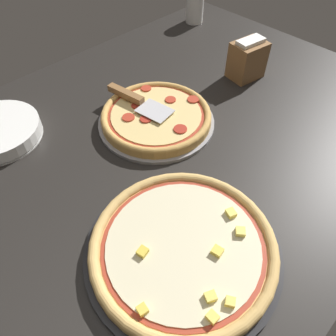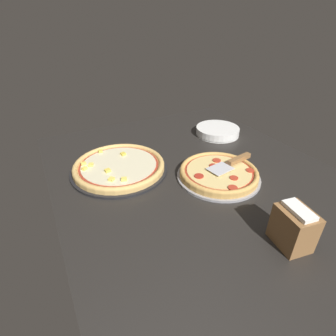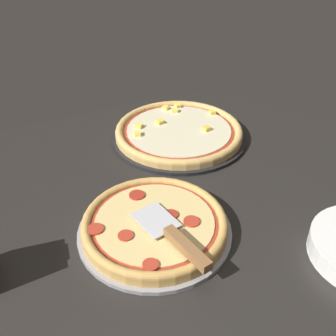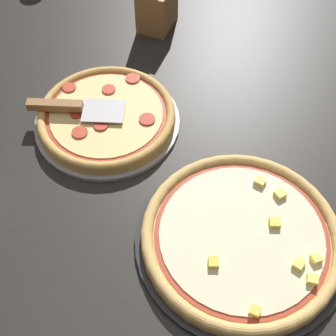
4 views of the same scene
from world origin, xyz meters
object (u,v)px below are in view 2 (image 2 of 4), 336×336
Objects in this scene: plate_stack at (217,131)px; serving_spatula at (235,161)px; pizza_back at (119,166)px; napkin_holder at (294,227)px; pizza_front at (219,173)px.

serving_spatula is at bearing 153.65° from plate_stack.
napkin_holder is (-62.54, -30.98, 3.95)cm from pizza_back.
pizza_back is 49.01cm from serving_spatula.
pizza_front is 1.40× the size of serving_spatula.
napkin_holder is at bearing 162.87° from serving_spatula.
serving_spatula is at bearing -80.05° from pizza_front.
pizza_back is 1.65× the size of plate_stack.
napkin_holder reaches higher than pizza_back.
plate_stack is at bearing -79.35° from pizza_back.
pizza_back is 2.93× the size of napkin_holder.
serving_spatula is 41.24cm from napkin_holder.
plate_stack reaches higher than pizza_back.
pizza_front is 2.41× the size of napkin_holder.
pizza_front is 1.36× the size of plate_stack.
plate_stack is at bearing -35.89° from pizza_front.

